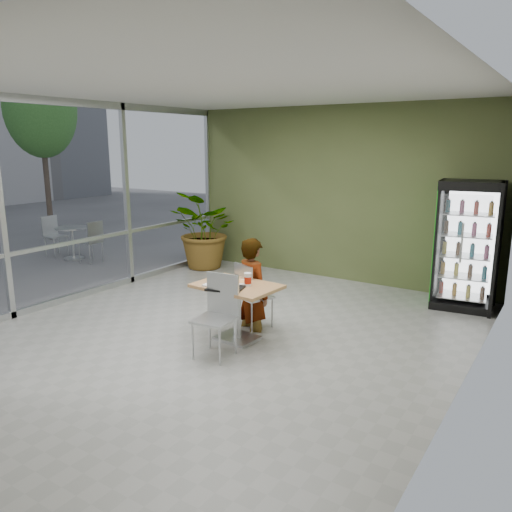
# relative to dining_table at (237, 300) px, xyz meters

# --- Properties ---
(ground) EXTENTS (7.00, 7.00, 0.00)m
(ground) POSITION_rel_dining_table_xyz_m (-0.26, 0.03, -0.54)
(ground) COLOR gray
(ground) RESTS_ON ground
(room_envelope) EXTENTS (6.00, 7.00, 3.20)m
(room_envelope) POSITION_rel_dining_table_xyz_m (-0.26, 0.03, 1.06)
(room_envelope) COLOR beige
(room_envelope) RESTS_ON ground
(storefront_frame) EXTENTS (0.10, 7.00, 3.20)m
(storefront_frame) POSITION_rel_dining_table_xyz_m (-3.26, 0.03, 1.06)
(storefront_frame) COLOR #AFB2B4
(storefront_frame) RESTS_ON ground
(dining_table) EXTENTS (1.09, 0.80, 0.75)m
(dining_table) POSITION_rel_dining_table_xyz_m (0.00, 0.00, 0.00)
(dining_table) COLOR tan
(dining_table) RESTS_ON ground
(chair_far) EXTENTS (0.53, 0.53, 0.92)m
(chair_far) POSITION_rel_dining_table_xyz_m (-0.11, 0.45, 0.00)
(chair_far) COLOR #AFB2B4
(chair_far) RESTS_ON ground
(chair_near) EXTENTS (0.48, 0.49, 0.99)m
(chair_near) POSITION_rel_dining_table_xyz_m (0.07, -0.49, 0.04)
(chair_near) COLOR #AFB2B4
(chair_near) RESTS_ON ground
(seated_woman) EXTENTS (0.68, 0.56, 1.58)m
(seated_woman) POSITION_rel_dining_table_xyz_m (-0.08, 0.49, -0.05)
(seated_woman) COLOR black
(seated_woman) RESTS_ON ground
(pizza_plate) EXTENTS (0.35, 0.36, 0.03)m
(pizza_plate) POSITION_rel_dining_table_xyz_m (-0.01, 0.11, 0.23)
(pizza_plate) COLOR white
(pizza_plate) RESTS_ON dining_table
(soda_cup) EXTENTS (0.09, 0.09, 0.17)m
(soda_cup) POSITION_rel_dining_table_xyz_m (0.15, 0.03, 0.29)
(soda_cup) COLOR white
(soda_cup) RESTS_ON dining_table
(napkin_stack) EXTENTS (0.18, 0.18, 0.02)m
(napkin_stack) POSITION_rel_dining_table_xyz_m (-0.26, -0.23, 0.22)
(napkin_stack) COLOR white
(napkin_stack) RESTS_ON dining_table
(cafeteria_tray) EXTENTS (0.50, 0.42, 0.02)m
(cafeteria_tray) POSITION_rel_dining_table_xyz_m (-0.00, -0.25, 0.23)
(cafeteria_tray) COLOR black
(cafeteria_tray) RESTS_ON dining_table
(beverage_fridge) EXTENTS (0.99, 0.80, 1.98)m
(beverage_fridge) POSITION_rel_dining_table_xyz_m (2.17, 3.02, 0.45)
(beverage_fridge) COLOR black
(beverage_fridge) RESTS_ON ground
(potted_plant) EXTENTS (1.80, 1.69, 1.59)m
(potted_plant) POSITION_rel_dining_table_xyz_m (-2.74, 2.80, 0.26)
(potted_plant) COLOR #2E5F26
(potted_plant) RESTS_ON ground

